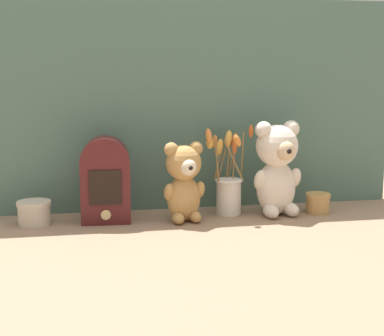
{
  "coord_description": "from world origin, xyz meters",
  "views": [
    {
      "loc": [
        -0.34,
        -1.79,
        0.49
      ],
      "look_at": [
        0.0,
        0.02,
        0.16
      ],
      "focal_mm": 55.0,
      "sensor_mm": 36.0,
      "label": 1
    }
  ],
  "objects_px": {
    "teddy_bear_large": "(277,166)",
    "vintage_radio": "(106,178)",
    "flower_vase": "(228,185)",
    "teddy_bear_medium": "(184,180)",
    "decorative_tin_tall": "(34,213)",
    "decorative_tin_short": "(318,203)"
  },
  "relations": [
    {
      "from": "teddy_bear_large",
      "to": "vintage_radio",
      "type": "bearing_deg",
      "value": 178.52
    },
    {
      "from": "teddy_bear_medium",
      "to": "decorative_tin_tall",
      "type": "xyz_separation_m",
      "value": [
        -0.46,
        0.04,
        -0.09
      ]
    },
    {
      "from": "teddy_bear_large",
      "to": "vintage_radio",
      "type": "xyz_separation_m",
      "value": [
        -0.55,
        0.01,
        -0.02
      ]
    },
    {
      "from": "flower_vase",
      "to": "teddy_bear_medium",
      "type": "bearing_deg",
      "value": -157.76
    },
    {
      "from": "teddy_bear_large",
      "to": "decorative_tin_short",
      "type": "xyz_separation_m",
      "value": [
        0.15,
        0.0,
        -0.13
      ]
    },
    {
      "from": "decorative_tin_tall",
      "to": "decorative_tin_short",
      "type": "distance_m",
      "value": 0.92
    },
    {
      "from": "decorative_tin_tall",
      "to": "decorative_tin_short",
      "type": "relative_size",
      "value": 1.27
    },
    {
      "from": "vintage_radio",
      "to": "decorative_tin_short",
      "type": "distance_m",
      "value": 0.71
    },
    {
      "from": "decorative_tin_short",
      "to": "vintage_radio",
      "type": "bearing_deg",
      "value": 178.83
    },
    {
      "from": "teddy_bear_large",
      "to": "vintage_radio",
      "type": "height_order",
      "value": "teddy_bear_large"
    },
    {
      "from": "decorative_tin_tall",
      "to": "decorative_tin_short",
      "type": "bearing_deg",
      "value": -1.2
    },
    {
      "from": "teddy_bear_large",
      "to": "decorative_tin_tall",
      "type": "bearing_deg",
      "value": 178.57
    },
    {
      "from": "teddy_bear_medium",
      "to": "decorative_tin_tall",
      "type": "distance_m",
      "value": 0.47
    },
    {
      "from": "decorative_tin_short",
      "to": "teddy_bear_large",
      "type": "bearing_deg",
      "value": -179.96
    },
    {
      "from": "flower_vase",
      "to": "decorative_tin_short",
      "type": "relative_size",
      "value": 3.65
    },
    {
      "from": "flower_vase",
      "to": "decorative_tin_tall",
      "type": "relative_size",
      "value": 2.87
    },
    {
      "from": "decorative_tin_short",
      "to": "decorative_tin_tall",
      "type": "bearing_deg",
      "value": 178.8
    },
    {
      "from": "teddy_bear_medium",
      "to": "decorative_tin_short",
      "type": "xyz_separation_m",
      "value": [
        0.46,
        0.02,
        -0.1
      ]
    },
    {
      "from": "teddy_bear_medium",
      "to": "flower_vase",
      "type": "distance_m",
      "value": 0.17
    },
    {
      "from": "vintage_radio",
      "to": "decorative_tin_short",
      "type": "height_order",
      "value": "vintage_radio"
    },
    {
      "from": "vintage_radio",
      "to": "teddy_bear_large",
      "type": "bearing_deg",
      "value": -1.48
    },
    {
      "from": "flower_vase",
      "to": "decorative_tin_short",
      "type": "bearing_deg",
      "value": -7.83
    }
  ]
}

